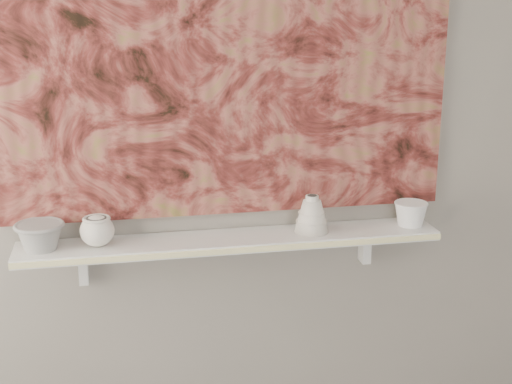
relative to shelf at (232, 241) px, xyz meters
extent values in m
plane|color=gray|center=(0.00, 0.09, 0.44)|extent=(3.60, 0.00, 3.60)
cube|color=silver|center=(0.00, 0.00, 0.00)|extent=(1.40, 0.18, 0.03)
cube|color=#F2EAA1|center=(0.00, -0.09, 0.00)|extent=(1.40, 0.01, 0.02)
cube|color=silver|center=(-0.49, 0.06, -0.07)|extent=(0.03, 0.06, 0.12)
cube|color=silver|center=(0.49, 0.06, -0.07)|extent=(0.03, 0.06, 0.12)
cube|color=maroon|center=(0.00, 0.08, 0.62)|extent=(1.50, 0.02, 1.10)
cube|color=black|center=(0.45, 0.07, 0.32)|extent=(0.09, 0.00, 0.08)
camera|label=1|loc=(-0.36, -2.21, 0.80)|focal=50.00mm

